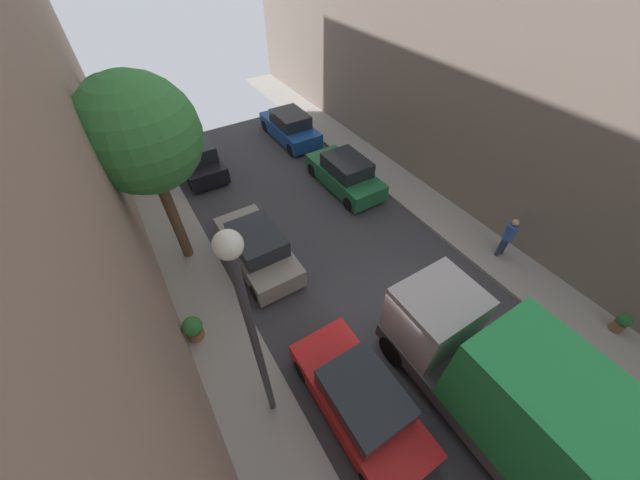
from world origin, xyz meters
TOP-DOWN VIEW (x-y plane):
  - ground at (0.00, 0.00)m, footprint 32.00×32.00m
  - sidewalk_left at (-5.00, 0.00)m, footprint 2.00×44.00m
  - sidewalk_right at (5.00, 0.00)m, footprint 2.00×44.00m
  - parked_car_left_2 at (-2.70, -1.27)m, footprint 1.78×4.20m
  - parked_car_left_3 at (-2.70, 4.97)m, footprint 1.78×4.20m
  - parked_car_left_4 at (-2.70, 12.15)m, footprint 1.78×4.20m
  - parked_car_right_2 at (2.70, 7.17)m, footprint 1.78×4.20m
  - parked_car_right_3 at (2.70, 12.53)m, footprint 1.78×4.20m
  - delivery_truck at (0.00, -3.41)m, footprint 2.26×6.60m
  - pedestrian at (5.13, 0.38)m, footprint 0.40×0.36m
  - street_tree_0 at (-4.89, 6.61)m, footprint 3.36×3.36m
  - street_tree_2 at (-5.23, 12.90)m, footprint 2.42×2.42m
  - potted_plant_3 at (5.52, -3.62)m, footprint 0.41×0.41m
  - potted_plant_4 at (-5.69, 3.05)m, footprint 0.60×0.60m
  - lamp_post at (-4.60, -0.04)m, footprint 0.44×0.44m

SIDE VIEW (x-z plane):
  - ground at x=0.00m, z-range 0.00..0.00m
  - sidewalk_left at x=-5.00m, z-range 0.00..0.15m
  - sidewalk_right at x=5.00m, z-range 0.00..0.15m
  - potted_plant_3 at x=5.52m, z-range 0.17..0.90m
  - potted_plant_4 at x=-5.69m, z-range 0.17..1.03m
  - parked_car_left_2 at x=-2.70m, z-range -0.06..1.50m
  - parked_car_left_3 at x=-2.70m, z-range -0.06..1.50m
  - parked_car_left_4 at x=-2.70m, z-range -0.06..1.50m
  - parked_car_right_2 at x=2.70m, z-range -0.06..1.50m
  - parked_car_right_3 at x=2.70m, z-range -0.06..1.50m
  - pedestrian at x=5.13m, z-range 0.21..1.93m
  - delivery_truck at x=0.00m, z-range 0.10..3.48m
  - street_tree_2 at x=-5.23m, z-range 1.28..6.01m
  - lamp_post at x=-4.60m, z-range 1.08..7.49m
  - street_tree_0 at x=-4.89m, z-range 1.71..8.28m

